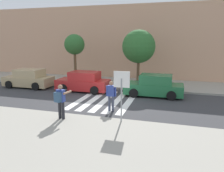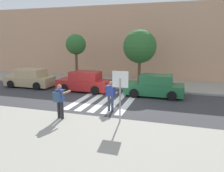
{
  "view_description": "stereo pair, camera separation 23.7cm",
  "coord_description": "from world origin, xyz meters",
  "px_view_note": "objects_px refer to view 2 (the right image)",
  "views": [
    {
      "loc": [
        4.39,
        -13.14,
        3.99
      ],
      "look_at": [
        0.6,
        -0.2,
        1.1
      ],
      "focal_mm": 35.0,
      "sensor_mm": 36.0,
      "label": 1
    },
    {
      "loc": [
        4.61,
        -13.08,
        3.99
      ],
      "look_at": [
        0.6,
        -0.2,
        1.1
      ],
      "focal_mm": 35.0,
      "sensor_mm": 36.0,
      "label": 2
    }
  ],
  "objects_px": {
    "parked_car_green": "(155,86)",
    "street_tree_west": "(76,45)",
    "stop_sign": "(120,85)",
    "photographer_with_backpack": "(60,99)",
    "parked_car_tan": "(30,79)",
    "pedestrian_crossing": "(111,94)",
    "parked_car_red": "(84,82)",
    "street_tree_center": "(140,47)"
  },
  "relations": [
    {
      "from": "photographer_with_backpack",
      "to": "pedestrian_crossing",
      "type": "distance_m",
      "value": 2.95
    },
    {
      "from": "street_tree_west",
      "to": "street_tree_center",
      "type": "relative_size",
      "value": 0.93
    },
    {
      "from": "parked_car_tan",
      "to": "pedestrian_crossing",
      "type": "bearing_deg",
      "value": -25.78
    },
    {
      "from": "photographer_with_backpack",
      "to": "parked_car_tan",
      "type": "xyz_separation_m",
      "value": [
        -6.59,
        6.35,
        -0.44
      ]
    },
    {
      "from": "stop_sign",
      "to": "parked_car_tan",
      "type": "distance_m",
      "value": 11.21
    },
    {
      "from": "photographer_with_backpack",
      "to": "street_tree_center",
      "type": "height_order",
      "value": "street_tree_center"
    },
    {
      "from": "pedestrian_crossing",
      "to": "parked_car_green",
      "type": "xyz_separation_m",
      "value": [
        1.99,
        4.1,
        -0.25
      ]
    },
    {
      "from": "pedestrian_crossing",
      "to": "parked_car_red",
      "type": "distance_m",
      "value": 5.37
    },
    {
      "from": "pedestrian_crossing",
      "to": "parked_car_red",
      "type": "bearing_deg",
      "value": 130.26
    },
    {
      "from": "stop_sign",
      "to": "street_tree_center",
      "type": "bearing_deg",
      "value": 94.49
    },
    {
      "from": "street_tree_center",
      "to": "parked_car_tan",
      "type": "bearing_deg",
      "value": -162.39
    },
    {
      "from": "pedestrian_crossing",
      "to": "street_tree_west",
      "type": "bearing_deg",
      "value": 128.57
    },
    {
      "from": "parked_car_green",
      "to": "street_tree_west",
      "type": "height_order",
      "value": "street_tree_west"
    },
    {
      "from": "stop_sign",
      "to": "parked_car_tan",
      "type": "xyz_separation_m",
      "value": [
        -9.5,
        5.82,
        -1.18
      ]
    },
    {
      "from": "parked_car_green",
      "to": "street_tree_west",
      "type": "distance_m",
      "value": 8.44
    },
    {
      "from": "pedestrian_crossing",
      "to": "street_tree_center",
      "type": "relative_size",
      "value": 0.37
    },
    {
      "from": "parked_car_tan",
      "to": "parked_car_green",
      "type": "height_order",
      "value": "same"
    },
    {
      "from": "stop_sign",
      "to": "photographer_with_backpack",
      "type": "distance_m",
      "value": 3.05
    },
    {
      "from": "parked_car_tan",
      "to": "parked_car_green",
      "type": "xyz_separation_m",
      "value": [
        10.47,
        0.0,
        0.0
      ]
    },
    {
      "from": "pedestrian_crossing",
      "to": "street_tree_west",
      "type": "distance_m",
      "value": 9.15
    },
    {
      "from": "street_tree_west",
      "to": "parked_car_tan",
      "type": "bearing_deg",
      "value": -137.23
    },
    {
      "from": "stop_sign",
      "to": "parked_car_green",
      "type": "relative_size",
      "value": 0.59
    },
    {
      "from": "parked_car_tan",
      "to": "parked_car_green",
      "type": "bearing_deg",
      "value": 0.0
    },
    {
      "from": "stop_sign",
      "to": "photographer_with_backpack",
      "type": "relative_size",
      "value": 1.4
    },
    {
      "from": "parked_car_red",
      "to": "parked_car_green",
      "type": "height_order",
      "value": "same"
    },
    {
      "from": "parked_car_red",
      "to": "street_tree_center",
      "type": "bearing_deg",
      "value": 36.32
    },
    {
      "from": "pedestrian_crossing",
      "to": "street_tree_west",
      "type": "xyz_separation_m",
      "value": [
        -5.48,
        6.88,
        2.52
      ]
    },
    {
      "from": "street_tree_west",
      "to": "stop_sign",
      "type": "bearing_deg",
      "value": -52.92
    },
    {
      "from": "pedestrian_crossing",
      "to": "parked_car_green",
      "type": "distance_m",
      "value": 4.56
    },
    {
      "from": "parked_car_tan",
      "to": "stop_sign",
      "type": "bearing_deg",
      "value": -31.5
    },
    {
      "from": "pedestrian_crossing",
      "to": "parked_car_tan",
      "type": "bearing_deg",
      "value": 154.22
    },
    {
      "from": "photographer_with_backpack",
      "to": "parked_car_green",
      "type": "xyz_separation_m",
      "value": [
        3.88,
        6.35,
        -0.44
      ]
    },
    {
      "from": "stop_sign",
      "to": "pedestrian_crossing",
      "type": "xyz_separation_m",
      "value": [
        -1.02,
        1.73,
        -0.93
      ]
    },
    {
      "from": "photographer_with_backpack",
      "to": "pedestrian_crossing",
      "type": "relative_size",
      "value": 1.0
    },
    {
      "from": "parked_car_red",
      "to": "street_tree_center",
      "type": "height_order",
      "value": "street_tree_center"
    },
    {
      "from": "stop_sign",
      "to": "parked_car_red",
      "type": "bearing_deg",
      "value": 127.62
    },
    {
      "from": "parked_car_red",
      "to": "stop_sign",
      "type": "bearing_deg",
      "value": -52.38
    },
    {
      "from": "parked_car_tan",
      "to": "parked_car_green",
      "type": "distance_m",
      "value": 10.47
    },
    {
      "from": "photographer_with_backpack",
      "to": "parked_car_green",
      "type": "distance_m",
      "value": 7.46
    },
    {
      "from": "photographer_with_backpack",
      "to": "parked_car_red",
      "type": "height_order",
      "value": "photographer_with_backpack"
    },
    {
      "from": "street_tree_center",
      "to": "pedestrian_crossing",
      "type": "bearing_deg",
      "value": -92.84
    },
    {
      "from": "parked_car_red",
      "to": "street_tree_west",
      "type": "bearing_deg",
      "value": 125.92
    }
  ]
}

